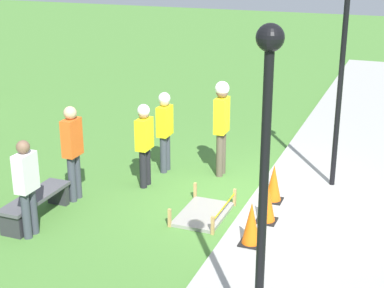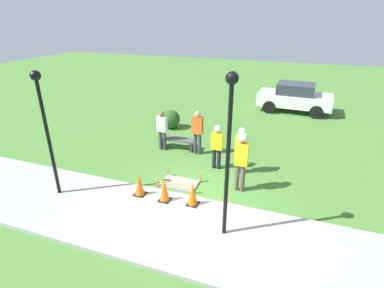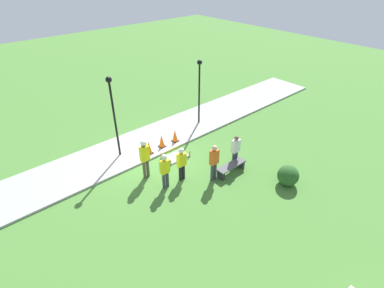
{
  "view_description": "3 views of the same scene",
  "coord_description": "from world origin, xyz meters",
  "px_view_note": "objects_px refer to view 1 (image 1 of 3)",
  "views": [
    {
      "loc": [
        -9.76,
        -2.59,
        4.58
      ],
      "look_at": [
        -0.43,
        1.05,
        1.1
      ],
      "focal_mm": 55.0,
      "sensor_mm": 36.0,
      "label": 1
    },
    {
      "loc": [
        2.34,
        -7.27,
        5.2
      ],
      "look_at": [
        -0.99,
        1.87,
        0.95
      ],
      "focal_mm": 28.0,
      "sensor_mm": 36.0,
      "label": 2
    },
    {
      "loc": [
        6.45,
        10.39,
        8.55
      ],
      "look_at": [
        -1.24,
        1.59,
        1.15
      ],
      "focal_mm": 28.0,
      "sensor_mm": 36.0,
      "label": 3
    }
  ],
  "objects_px": {
    "traffic_cone_far_patch": "(267,202)",
    "worker_supervisor": "(165,125)",
    "traffic_cone_sidewalk_edge": "(274,183)",
    "traffic_cone_near_patch": "(251,224)",
    "lamppost_near": "(343,49)",
    "worker_assistant": "(222,119)",
    "park_bench": "(36,203)",
    "bystander_in_gray_shirt": "(27,183)",
    "lamppost_far": "(265,150)",
    "worker_trainee": "(144,139)",
    "bystander_in_orange_shirt": "(73,147)"
  },
  "relations": [
    {
      "from": "worker_assistant",
      "to": "park_bench",
      "type": "bearing_deg",
      "value": 143.28
    },
    {
      "from": "traffic_cone_near_patch",
      "to": "park_bench",
      "type": "distance_m",
      "value": 3.77
    },
    {
      "from": "worker_assistant",
      "to": "lamppost_near",
      "type": "bearing_deg",
      "value": -88.05
    },
    {
      "from": "worker_assistant",
      "to": "bystander_in_orange_shirt",
      "type": "xyz_separation_m",
      "value": [
        -2.15,
        2.13,
        -0.18
      ]
    },
    {
      "from": "traffic_cone_near_patch",
      "to": "bystander_in_orange_shirt",
      "type": "relative_size",
      "value": 0.39
    },
    {
      "from": "traffic_cone_sidewalk_edge",
      "to": "worker_assistant",
      "type": "distance_m",
      "value": 1.9
    },
    {
      "from": "traffic_cone_near_patch",
      "to": "worker_trainee",
      "type": "distance_m",
      "value": 3.16
    },
    {
      "from": "bystander_in_gray_shirt",
      "to": "bystander_in_orange_shirt",
      "type": "bearing_deg",
      "value": 3.34
    },
    {
      "from": "traffic_cone_far_patch",
      "to": "lamppost_near",
      "type": "bearing_deg",
      "value": -21.34
    },
    {
      "from": "traffic_cone_far_patch",
      "to": "bystander_in_gray_shirt",
      "type": "relative_size",
      "value": 0.43
    },
    {
      "from": "bystander_in_orange_shirt",
      "to": "lamppost_far",
      "type": "relative_size",
      "value": 0.48
    },
    {
      "from": "traffic_cone_sidewalk_edge",
      "to": "worker_trainee",
      "type": "distance_m",
      "value": 2.61
    },
    {
      "from": "traffic_cone_far_patch",
      "to": "worker_supervisor",
      "type": "height_order",
      "value": "worker_supervisor"
    },
    {
      "from": "traffic_cone_sidewalk_edge",
      "to": "traffic_cone_near_patch",
      "type": "bearing_deg",
      "value": -177.73
    },
    {
      "from": "bystander_in_gray_shirt",
      "to": "lamppost_near",
      "type": "height_order",
      "value": "lamppost_near"
    },
    {
      "from": "traffic_cone_far_patch",
      "to": "traffic_cone_sidewalk_edge",
      "type": "relative_size",
      "value": 1.02
    },
    {
      "from": "worker_assistant",
      "to": "lamppost_far",
      "type": "distance_m",
      "value": 5.79
    },
    {
      "from": "worker_trainee",
      "to": "lamppost_near",
      "type": "height_order",
      "value": "lamppost_near"
    },
    {
      "from": "bystander_in_gray_shirt",
      "to": "traffic_cone_near_patch",
      "type": "bearing_deg",
      "value": -76.13
    },
    {
      "from": "lamppost_far",
      "to": "worker_assistant",
      "type": "bearing_deg",
      "value": 22.92
    },
    {
      "from": "traffic_cone_far_patch",
      "to": "traffic_cone_sidewalk_edge",
      "type": "distance_m",
      "value": 0.85
    },
    {
      "from": "bystander_in_orange_shirt",
      "to": "worker_trainee",
      "type": "bearing_deg",
      "value": -41.69
    },
    {
      "from": "worker_trainee",
      "to": "lamppost_near",
      "type": "distance_m",
      "value": 4.04
    },
    {
      "from": "lamppost_near",
      "to": "worker_supervisor",
      "type": "bearing_deg",
      "value": 95.14
    },
    {
      "from": "worker_trainee",
      "to": "bystander_in_gray_shirt",
      "type": "height_order",
      "value": "worker_trainee"
    },
    {
      "from": "worker_assistant",
      "to": "lamppost_far",
      "type": "xyz_separation_m",
      "value": [
        -5.19,
        -2.19,
        1.36
      ]
    },
    {
      "from": "bystander_in_gray_shirt",
      "to": "lamppost_near",
      "type": "bearing_deg",
      "value": -49.09
    },
    {
      "from": "traffic_cone_sidewalk_edge",
      "to": "bystander_in_gray_shirt",
      "type": "xyz_separation_m",
      "value": [
        -2.56,
        3.41,
        0.48
      ]
    },
    {
      "from": "traffic_cone_sidewalk_edge",
      "to": "park_bench",
      "type": "bearing_deg",
      "value": 118.74
    },
    {
      "from": "traffic_cone_far_patch",
      "to": "bystander_in_orange_shirt",
      "type": "height_order",
      "value": "bystander_in_orange_shirt"
    },
    {
      "from": "worker_trainee",
      "to": "bystander_in_gray_shirt",
      "type": "distance_m",
      "value": 2.68
    },
    {
      "from": "bystander_in_orange_shirt",
      "to": "traffic_cone_sidewalk_edge",
      "type": "bearing_deg",
      "value": -73.1
    },
    {
      "from": "traffic_cone_near_patch",
      "to": "worker_assistant",
      "type": "bearing_deg",
      "value": 27.26
    },
    {
      "from": "traffic_cone_sidewalk_edge",
      "to": "park_bench",
      "type": "relative_size",
      "value": 0.45
    },
    {
      "from": "bystander_in_gray_shirt",
      "to": "lamppost_near",
      "type": "distance_m",
      "value": 5.96
    },
    {
      "from": "traffic_cone_sidewalk_edge",
      "to": "worker_trainee",
      "type": "height_order",
      "value": "worker_trainee"
    },
    {
      "from": "bystander_in_gray_shirt",
      "to": "worker_trainee",
      "type": "bearing_deg",
      "value": -18.44
    },
    {
      "from": "traffic_cone_near_patch",
      "to": "worker_assistant",
      "type": "height_order",
      "value": "worker_assistant"
    },
    {
      "from": "park_bench",
      "to": "lamppost_near",
      "type": "bearing_deg",
      "value": -55.14
    },
    {
      "from": "worker_assistant",
      "to": "bystander_in_gray_shirt",
      "type": "bearing_deg",
      "value": 150.74
    },
    {
      "from": "traffic_cone_near_patch",
      "to": "worker_assistant",
      "type": "relative_size",
      "value": 0.36
    },
    {
      "from": "traffic_cone_near_patch",
      "to": "lamppost_near",
      "type": "distance_m",
      "value": 3.75
    },
    {
      "from": "park_bench",
      "to": "worker_trainee",
      "type": "relative_size",
      "value": 0.93
    },
    {
      "from": "park_bench",
      "to": "worker_supervisor",
      "type": "distance_m",
      "value": 3.18
    },
    {
      "from": "traffic_cone_far_patch",
      "to": "worker_trainee",
      "type": "height_order",
      "value": "worker_trainee"
    },
    {
      "from": "lamppost_far",
      "to": "worker_trainee",
      "type": "bearing_deg",
      "value": 39.6
    },
    {
      "from": "worker_supervisor",
      "to": "lamppost_far",
      "type": "distance_m",
      "value": 6.18
    },
    {
      "from": "traffic_cone_near_patch",
      "to": "park_bench",
      "type": "relative_size",
      "value": 0.46
    },
    {
      "from": "bystander_in_orange_shirt",
      "to": "lamppost_near",
      "type": "bearing_deg",
      "value": -63.08
    },
    {
      "from": "traffic_cone_near_patch",
      "to": "traffic_cone_far_patch",
      "type": "height_order",
      "value": "traffic_cone_far_patch"
    }
  ]
}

